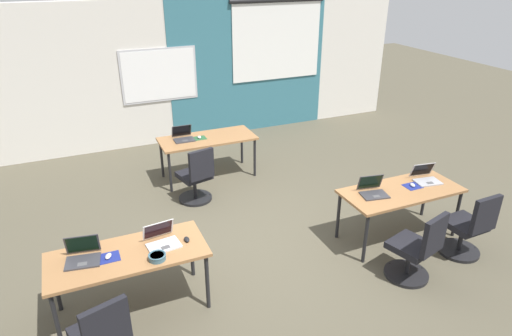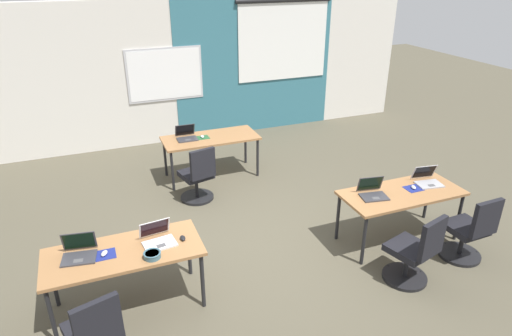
{
  "view_description": "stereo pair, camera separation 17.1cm",
  "coord_description": "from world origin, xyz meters",
  "px_view_note": "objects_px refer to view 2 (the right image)",
  "views": [
    {
      "loc": [
        -2.03,
        -4.56,
        3.43
      ],
      "look_at": [
        0.13,
        0.45,
        0.88
      ],
      "focal_mm": 31.31,
      "sensor_mm": 36.0,
      "label": 1
    },
    {
      "loc": [
        -1.87,
        -4.63,
        3.43
      ],
      "look_at": [
        0.13,
        0.45,
        0.88
      ],
      "focal_mm": 31.31,
      "sensor_mm": 36.0,
      "label": 2
    }
  ],
  "objects_px": {
    "chair_near_right_inner": "(414,255)",
    "mouse_far_left": "(202,136)",
    "laptop_near_right_end": "(427,180)",
    "laptop_far_left": "(186,136)",
    "desk_near_left": "(124,256)",
    "laptop_near_left_inner": "(158,238)",
    "mouse_near_right_end": "(414,187)",
    "chair_far_left": "(198,179)",
    "mouse_near_left_end": "(104,253)",
    "chair_near_right_end": "(469,233)",
    "laptop_near_left_end": "(79,252)",
    "desk_near_right": "(402,196)",
    "laptop_near_right_inner": "(373,192)",
    "snack_bowl": "(152,255)",
    "desk_far_center": "(211,140)",
    "mouse_near_left_inner": "(183,238)"
  },
  "relations": [
    {
      "from": "desk_near_left",
      "to": "snack_bowl",
      "type": "xyz_separation_m",
      "value": [
        0.26,
        -0.22,
        0.1
      ]
    },
    {
      "from": "laptop_far_left",
      "to": "mouse_near_left_end",
      "type": "distance_m",
      "value": 3.27
    },
    {
      "from": "desk_near_left",
      "to": "laptop_near_right_inner",
      "type": "relative_size",
      "value": 4.24
    },
    {
      "from": "laptop_near_right_end",
      "to": "mouse_near_right_end",
      "type": "distance_m",
      "value": 0.28
    },
    {
      "from": "chair_far_left",
      "to": "laptop_near_left_end",
      "type": "distance_m",
      "value": 2.64
    },
    {
      "from": "desk_near_left",
      "to": "mouse_near_left_end",
      "type": "bearing_deg",
      "value": -179.8
    },
    {
      "from": "chair_far_left",
      "to": "mouse_near_left_end",
      "type": "relative_size",
      "value": 8.04
    },
    {
      "from": "laptop_near_right_end",
      "to": "laptop_near_right_inner",
      "type": "relative_size",
      "value": 0.99
    },
    {
      "from": "mouse_near_left_end",
      "to": "laptop_near_right_inner",
      "type": "bearing_deg",
      "value": 1.02
    },
    {
      "from": "mouse_near_right_end",
      "to": "mouse_far_left",
      "type": "height_order",
      "value": "same"
    },
    {
      "from": "chair_far_left",
      "to": "snack_bowl",
      "type": "xyz_separation_m",
      "value": [
        -1.05,
        -2.25,
        0.38
      ]
    },
    {
      "from": "mouse_near_left_inner",
      "to": "mouse_near_left_end",
      "type": "bearing_deg",
      "value": 178.67
    },
    {
      "from": "desk_near_right",
      "to": "laptop_near_right_inner",
      "type": "relative_size",
      "value": 4.24
    },
    {
      "from": "chair_far_left",
      "to": "desk_near_right",
      "type": "bearing_deg",
      "value": 123.71
    },
    {
      "from": "laptop_far_left",
      "to": "laptop_near_left_end",
      "type": "height_order",
      "value": "laptop_near_left_end"
    },
    {
      "from": "chair_near_right_inner",
      "to": "laptop_far_left",
      "type": "relative_size",
      "value": 2.75
    },
    {
      "from": "mouse_near_right_end",
      "to": "mouse_near_left_end",
      "type": "xyz_separation_m",
      "value": [
        -3.88,
        -0.02,
        0.0
      ]
    },
    {
      "from": "mouse_near_right_end",
      "to": "chair_far_left",
      "type": "distance_m",
      "value": 3.13
    },
    {
      "from": "chair_near_right_end",
      "to": "laptop_near_left_end",
      "type": "height_order",
      "value": "laptop_near_left_end"
    },
    {
      "from": "laptop_near_left_end",
      "to": "desk_far_center",
      "type": "bearing_deg",
      "value": 60.99
    },
    {
      "from": "mouse_near_left_inner",
      "to": "laptop_near_left_end",
      "type": "relative_size",
      "value": 0.27
    },
    {
      "from": "desk_near_left",
      "to": "laptop_near_left_inner",
      "type": "distance_m",
      "value": 0.38
    },
    {
      "from": "laptop_near_left_inner",
      "to": "chair_near_right_inner",
      "type": "height_order",
      "value": "laptop_near_left_inner"
    },
    {
      "from": "desk_near_left",
      "to": "laptop_near_right_end",
      "type": "bearing_deg",
      "value": 1.19
    },
    {
      "from": "laptop_near_right_end",
      "to": "laptop_far_left",
      "type": "relative_size",
      "value": 1.12
    },
    {
      "from": "desk_near_right",
      "to": "mouse_near_left_end",
      "type": "height_order",
      "value": "mouse_near_left_end"
    },
    {
      "from": "chair_near_right_end",
      "to": "snack_bowl",
      "type": "height_order",
      "value": "chair_near_right_end"
    },
    {
      "from": "chair_near_right_inner",
      "to": "mouse_far_left",
      "type": "xyz_separation_m",
      "value": [
        -1.48,
        3.62,
        0.36
      ]
    },
    {
      "from": "desk_near_left",
      "to": "laptop_far_left",
      "type": "bearing_deg",
      "value": 64.69
    },
    {
      "from": "desk_near_left",
      "to": "mouse_near_left_end",
      "type": "distance_m",
      "value": 0.2
    },
    {
      "from": "laptop_near_right_end",
      "to": "snack_bowl",
      "type": "distance_m",
      "value": 3.72
    },
    {
      "from": "laptop_near_left_inner",
      "to": "mouse_near_right_end",
      "type": "bearing_deg",
      "value": -7.09
    },
    {
      "from": "chair_far_left",
      "to": "snack_bowl",
      "type": "distance_m",
      "value": 2.51
    },
    {
      "from": "laptop_near_left_inner",
      "to": "chair_far_left",
      "type": "height_order",
      "value": "laptop_near_left_inner"
    },
    {
      "from": "laptop_near_right_inner",
      "to": "chair_near_right_inner",
      "type": "relative_size",
      "value": 0.41
    },
    {
      "from": "desk_near_right",
      "to": "chair_near_right_inner",
      "type": "bearing_deg",
      "value": -116.77
    },
    {
      "from": "mouse_near_left_inner",
      "to": "laptop_near_right_end",
      "type": "height_order",
      "value": "laptop_near_right_end"
    },
    {
      "from": "laptop_near_right_end",
      "to": "desk_far_center",
      "type": "bearing_deg",
      "value": 137.97
    },
    {
      "from": "desk_near_right",
      "to": "snack_bowl",
      "type": "height_order",
      "value": "snack_bowl"
    },
    {
      "from": "chair_near_right_end",
      "to": "laptop_near_right_inner",
      "type": "distance_m",
      "value": 1.26
    },
    {
      "from": "laptop_far_left",
      "to": "mouse_near_left_end",
      "type": "height_order",
      "value": "laptop_far_left"
    },
    {
      "from": "desk_far_center",
      "to": "mouse_near_right_end",
      "type": "bearing_deg",
      "value": -55.05
    },
    {
      "from": "desk_far_center",
      "to": "laptop_near_right_end",
      "type": "distance_m",
      "value": 3.51
    },
    {
      "from": "mouse_near_left_end",
      "to": "desk_near_right",
      "type": "bearing_deg",
      "value": 0.01
    },
    {
      "from": "mouse_far_left",
      "to": "chair_far_left",
      "type": "distance_m",
      "value": 0.93
    },
    {
      "from": "laptop_near_left_inner",
      "to": "mouse_far_left",
      "type": "bearing_deg",
      "value": 58.93
    },
    {
      "from": "mouse_far_left",
      "to": "laptop_near_right_end",
      "type": "bearing_deg",
      "value": -49.42
    },
    {
      "from": "mouse_near_left_inner",
      "to": "snack_bowl",
      "type": "xyz_separation_m",
      "value": [
        -0.36,
        -0.2,
        0.02
      ]
    },
    {
      "from": "desk_near_left",
      "to": "chair_near_right_inner",
      "type": "bearing_deg",
      "value": -14.35
    },
    {
      "from": "chair_near_right_inner",
      "to": "laptop_far_left",
      "type": "xyz_separation_m",
      "value": [
        -1.74,
        3.67,
        0.39
      ]
    }
  ]
}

